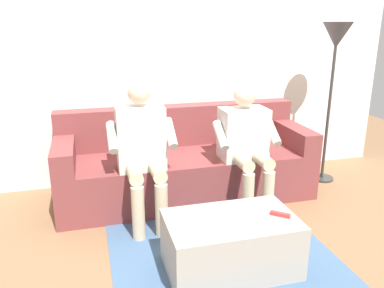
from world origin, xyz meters
name	(u,v)px	position (x,y,z in m)	size (l,w,h in m)	color
ground_plane	(208,231)	(0.00, 0.60, 0.00)	(8.00, 8.00, 0.00)	#846042
back_wall	(172,45)	(0.00, -0.65, 1.38)	(4.79, 0.06, 2.76)	silver
couch	(185,165)	(0.00, -0.14, 0.30)	(2.34, 0.80, 0.82)	brown
coffee_table	(231,244)	(0.00, 1.11, 0.19)	(0.86, 0.52, 0.38)	#A89E8E
person_left_seated	(246,140)	(-0.45, 0.23, 0.62)	(0.55, 0.55, 1.10)	beige
person_right_seated	(142,146)	(0.45, 0.25, 0.65)	(0.54, 0.55, 1.16)	beige
remote_red	(280,214)	(-0.32, 1.16, 0.39)	(0.13, 0.03, 0.02)	#B73333
floor_rug	(222,255)	(0.00, 0.95, 0.00)	(1.57, 1.77, 0.01)	#426084
floor_lamp	(335,48)	(-1.50, -0.13, 1.36)	(0.28, 0.28, 1.60)	#2D2D2D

